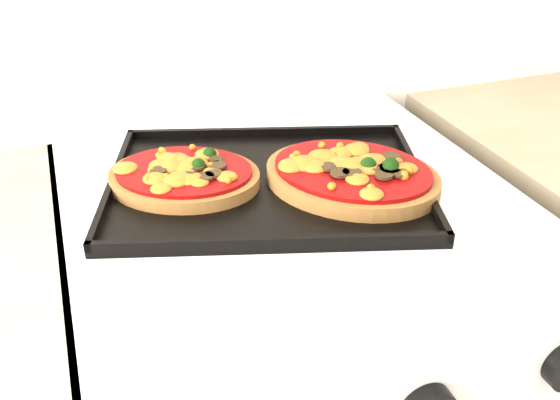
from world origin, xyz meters
name	(u,v)px	position (x,y,z in m)	size (l,w,h in m)	color
control_panel	(407,398)	(-0.05, 1.39, 0.85)	(0.60, 0.02, 0.09)	silver
baking_tray	(267,181)	(-0.07, 1.73, 0.92)	(0.42, 0.31, 0.02)	black
pizza_left	(184,174)	(-0.18, 1.76, 0.93)	(0.20, 0.16, 0.03)	brown
pizza_right	(352,173)	(0.03, 1.69, 0.94)	(0.23, 0.18, 0.03)	brown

